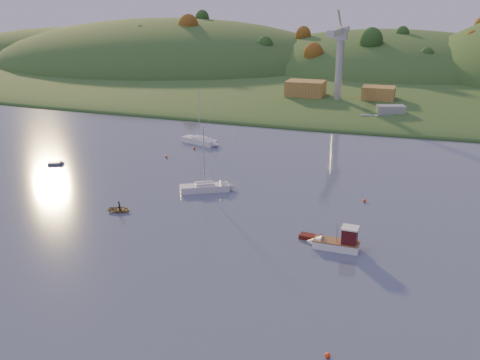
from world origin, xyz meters
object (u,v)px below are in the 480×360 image
(fishing_boat, at_px, (333,242))
(red_tender, at_px, (318,239))
(sailboat_near, at_px, (205,187))
(grey_dinghy, at_px, (59,163))
(canoe, at_px, (120,209))
(sailboat_far, at_px, (200,140))

(fishing_boat, height_order, red_tender, fishing_boat)
(sailboat_near, relative_size, red_tender, 2.68)
(sailboat_near, distance_m, grey_dinghy, 32.49)
(sailboat_near, bearing_deg, grey_dinghy, 141.90)
(fishing_boat, bearing_deg, red_tender, -37.19)
(fishing_boat, distance_m, canoe, 32.07)
(fishing_boat, bearing_deg, sailboat_far, -48.25)
(fishing_boat, xyz_separation_m, sailboat_near, (-23.45, 14.52, -0.23))
(sailboat_far, height_order, red_tender, sailboat_far)
(fishing_boat, height_order, canoe, fishing_boat)
(sailboat_far, bearing_deg, sailboat_near, -45.65)
(sailboat_far, bearing_deg, red_tender, -30.33)
(fishing_boat, relative_size, canoe, 2.04)
(sailboat_far, height_order, grey_dinghy, sailboat_far)
(canoe, xyz_separation_m, red_tender, (29.83, -0.44, -0.06))
(red_tender, bearing_deg, fishing_boat, -32.01)
(sailboat_far, distance_m, canoe, 40.61)
(sailboat_far, bearing_deg, grey_dinghy, -110.08)
(sailboat_near, relative_size, sailboat_far, 0.93)
(fishing_boat, bearing_deg, grey_dinghy, -17.96)
(fishing_boat, distance_m, grey_dinghy, 58.87)
(red_tender, bearing_deg, sailboat_far, 136.36)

